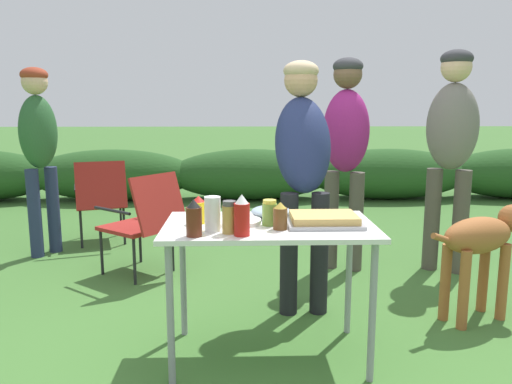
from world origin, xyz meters
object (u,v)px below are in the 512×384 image
(relish_jar, at_px, (269,213))
(camp_chair_green_behind_table, at_px, (101,197))
(folding_table, at_px, (269,238))
(ketchup_bottle, at_px, (242,216))
(standing_person_in_navy_coat, at_px, (452,137))
(plate_stack, at_px, (237,221))
(mustard_bottle, at_px, (199,210))
(dog, at_px, (483,242))
(standing_person_in_gray_fleece, at_px, (346,140))
(bbq_sauce_bottle, at_px, (194,219))
(beer_bottle, at_px, (280,216))
(spice_jar, at_px, (229,218))
(camp_chair_near_hedge, at_px, (145,219))
(mixing_bowl, at_px, (271,211))
(standing_person_in_olive_jacket, at_px, (303,155))
(standing_person_with_beanie, at_px, (39,140))
(paper_cup_stack, at_px, (213,214))
(food_tray, at_px, (324,220))

(relish_jar, distance_m, camp_chair_green_behind_table, 2.78)
(folding_table, height_order, camp_chair_green_behind_table, camp_chair_green_behind_table)
(ketchup_bottle, relative_size, standing_person_in_navy_coat, 0.11)
(folding_table, height_order, plate_stack, plate_stack)
(plate_stack, bearing_deg, mustard_bottle, 176.88)
(dog, bearing_deg, standing_person_in_gray_fleece, -169.69)
(bbq_sauce_bottle, bearing_deg, standing_person_in_gray_fleece, 57.82)
(beer_bottle, xyz_separation_m, standing_person_in_navy_coat, (1.48, 1.50, 0.30))
(spice_jar, bearing_deg, folding_table, 42.02)
(dog, distance_m, camp_chair_near_hedge, 2.45)
(plate_stack, distance_m, mustard_bottle, 0.21)
(plate_stack, relative_size, mixing_bowl, 1.13)
(bbq_sauce_bottle, height_order, ketchup_bottle, ketchup_bottle)
(ketchup_bottle, height_order, camp_chair_green_behind_table, ketchup_bottle)
(mixing_bowl, xyz_separation_m, standing_person_in_olive_jacket, (0.24, 0.52, 0.26))
(mustard_bottle, bearing_deg, standing_person_with_beanie, 129.31)
(relish_jar, relative_size, standing_person_in_gray_fleece, 0.08)
(camp_chair_green_behind_table, bearing_deg, spice_jar, -79.83)
(beer_bottle, distance_m, standing_person_with_beanie, 2.88)
(paper_cup_stack, bearing_deg, bbq_sauce_bottle, -130.57)
(standing_person_with_beanie, bearing_deg, relish_jar, -102.55)
(folding_table, distance_m, relish_jar, 0.14)
(folding_table, bearing_deg, paper_cup_stack, -154.45)
(mixing_bowl, distance_m, camp_chair_near_hedge, 1.52)
(spice_jar, bearing_deg, bbq_sauce_bottle, -163.12)
(bbq_sauce_bottle, distance_m, standing_person_with_beanie, 2.70)
(mustard_bottle, height_order, camp_chair_near_hedge, mustard_bottle)
(ketchup_bottle, xyz_separation_m, camp_chair_green_behind_table, (-1.37, 2.51, -0.37))
(beer_bottle, xyz_separation_m, dog, (1.32, 0.56, -0.30))
(mixing_bowl, distance_m, standing_person_in_olive_jacket, 0.62)
(food_tray, xyz_separation_m, beer_bottle, (-0.23, -0.09, 0.04))
(ketchup_bottle, relative_size, camp_chair_green_behind_table, 0.24)
(dog, bearing_deg, beer_bottle, -90.24)
(ketchup_bottle, height_order, camp_chair_near_hedge, ketchup_bottle)
(food_tray, relative_size, camp_chair_near_hedge, 0.46)
(beer_bottle, distance_m, standing_person_in_gray_fleece, 1.73)
(mixing_bowl, relative_size, mustard_bottle, 1.52)
(spice_jar, relative_size, camp_chair_green_behind_table, 0.19)
(plate_stack, height_order, mustard_bottle, mustard_bottle)
(ketchup_bottle, distance_m, standing_person_in_navy_coat, 2.34)
(dog, bearing_deg, camp_chair_green_behind_table, -145.66)
(relish_jar, height_order, standing_person_in_gray_fleece, standing_person_in_gray_fleece)
(bbq_sauce_bottle, height_order, dog, bbq_sauce_bottle)
(plate_stack, distance_m, dog, 1.61)
(standing_person_in_navy_coat, bearing_deg, folding_table, -110.74)
(bbq_sauce_bottle, bearing_deg, ketchup_bottle, 1.23)
(camp_chair_near_hedge, bearing_deg, standing_person_with_beanie, 97.17)
(folding_table, xyz_separation_m, plate_stack, (-0.17, 0.02, 0.09))
(beer_bottle, relative_size, camp_chair_near_hedge, 0.17)
(relish_jar, bearing_deg, mustard_bottle, 171.16)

